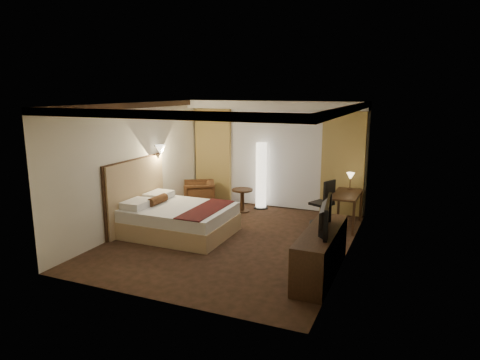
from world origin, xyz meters
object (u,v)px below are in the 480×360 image
at_px(floor_lamp, 261,176).
at_px(office_chair, 322,202).
at_px(bed, 180,220).
at_px(television, 321,210).
at_px(dresser, 321,253).
at_px(armchair, 199,193).
at_px(side_table, 242,200).
at_px(desk, 346,210).

distance_m(floor_lamp, office_chair, 1.88).
xyz_separation_m(bed, floor_lamp, (0.87, 2.54, 0.54)).
bearing_deg(television, dresser, -98.19).
distance_m(armchair, office_chair, 3.15).
relative_size(side_table, desk, 0.48).
height_order(armchair, desk, armchair).
relative_size(bed, side_table, 3.68).
bearing_deg(desk, side_table, 175.32).
bearing_deg(floor_lamp, side_table, -124.41).
relative_size(desk, television, 1.04).
height_order(floor_lamp, dresser, floor_lamp).
relative_size(bed, floor_lamp, 1.24).
bearing_deg(side_table, floor_lamp, 55.59).
distance_m(floor_lamp, desk, 2.37).
relative_size(office_chair, television, 0.91).
xyz_separation_m(office_chair, television, (0.55, -2.68, 0.58)).
xyz_separation_m(floor_lamp, office_chair, (1.70, -0.72, -0.33)).
distance_m(bed, side_table, 2.15).
distance_m(bed, television, 3.33).
relative_size(floor_lamp, office_chair, 1.63).
height_order(armchair, floor_lamp, floor_lamp).
bearing_deg(side_table, office_chair, -7.29).
height_order(bed, side_table, bed).
height_order(desk, television, television).
bearing_deg(floor_lamp, armchair, -157.08).
relative_size(bed, television, 1.83).
height_order(side_table, desk, desk).
xyz_separation_m(desk, dresser, (0.05, -2.73, 0.01)).
height_order(armchair, television, television).
bearing_deg(armchair, floor_lamp, 83.77).
bearing_deg(desk, television, -89.58).
distance_m(floor_lamp, television, 4.08).
height_order(side_table, floor_lamp, floor_lamp).
bearing_deg(television, armchair, 44.80).
bearing_deg(office_chair, floor_lamp, -179.01).
bearing_deg(television, office_chair, 3.34).
height_order(office_chair, television, television).
distance_m(side_table, desk, 2.56).
distance_m(armchair, side_table, 1.14).
bearing_deg(dresser, television, 180.00).
distance_m(armchair, dresser, 4.65).
height_order(floor_lamp, television, floor_lamp).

